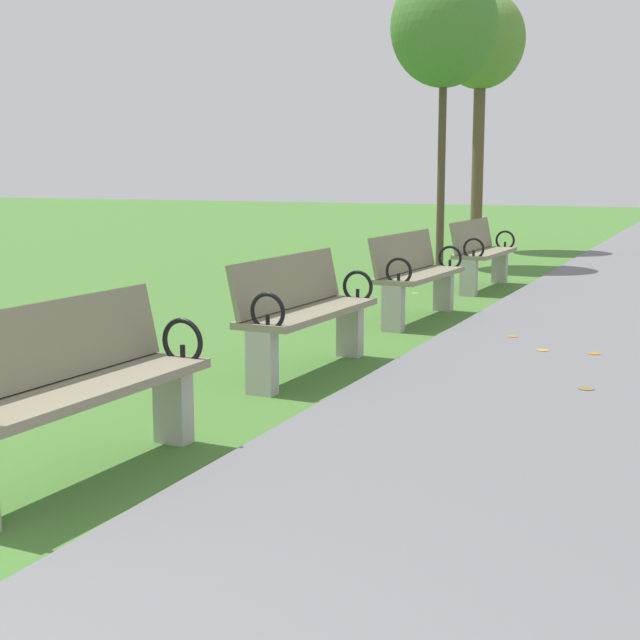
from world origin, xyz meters
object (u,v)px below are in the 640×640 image
park_bench_2 (76,386)px  tree_2 (481,44)px  park_bench_5 (482,252)px  tree_1 (444,28)px  park_bench_4 (416,274)px  park_bench_3 (304,311)px

park_bench_2 → tree_2: (-1.53, 13.92, 3.39)m
park_bench_2 → park_bench_5: same height
park_bench_2 → tree_1: (-1.31, 10.74, 3.23)m
park_bench_4 → tree_1: (-1.31, 5.30, 3.23)m
park_bench_3 → park_bench_5: 5.53m
park_bench_5 → park_bench_4: bearing=-90.0°
park_bench_2 → tree_1: bearing=96.9°
park_bench_2 → tree_2: 14.41m
park_bench_5 → tree_1: tree_1 is taller
tree_1 → tree_2: tree_2 is taller
park_bench_3 → park_bench_4: same height
park_bench_2 → park_bench_4: bearing=90.0°
park_bench_5 → park_bench_2: bearing=-90.0°
park_bench_3 → park_bench_2: bearing=-90.0°
park_bench_3 → park_bench_5: same height
park_bench_5 → tree_2: 6.80m
park_bench_2 → park_bench_5: size_ratio=1.00×
park_bench_5 → tree_2: (-1.53, 5.70, 3.39)m
park_bench_2 → tree_1: tree_1 is taller
park_bench_5 → tree_2: bearing=105.0°
park_bench_5 → tree_1: size_ratio=0.35×
park_bench_2 → park_bench_3: size_ratio=1.00×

